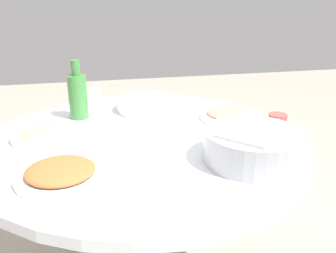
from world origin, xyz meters
name	(u,v)px	position (x,y,z in m)	size (l,w,h in m)	color
round_dining_table	(146,183)	(0.00, 0.00, 0.56)	(1.12, 1.12, 0.73)	#99999E
rice_bowl	(253,146)	(0.29, -0.24, 0.78)	(0.30, 0.30, 0.10)	#B2B5BA
soup_bowl	(146,104)	(0.05, 0.31, 0.76)	(0.26, 0.25, 0.06)	white
dish_noodles	(41,134)	(-0.35, 0.07, 0.75)	(0.20, 0.20, 0.04)	white
dish_tofu_braise	(61,173)	(-0.27, -0.24, 0.75)	(0.25, 0.25, 0.04)	white
dish_shrimp	(228,115)	(0.36, 0.13, 0.75)	(0.22, 0.22, 0.04)	white
green_bottle	(78,95)	(-0.22, 0.27, 0.83)	(0.07, 0.07, 0.23)	#3D813C
tea_cup_near	(93,96)	(-0.16, 0.49, 0.76)	(0.07, 0.07, 0.06)	silver
tea_cup_far	(277,124)	(0.47, -0.05, 0.77)	(0.07, 0.07, 0.07)	#C34A41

